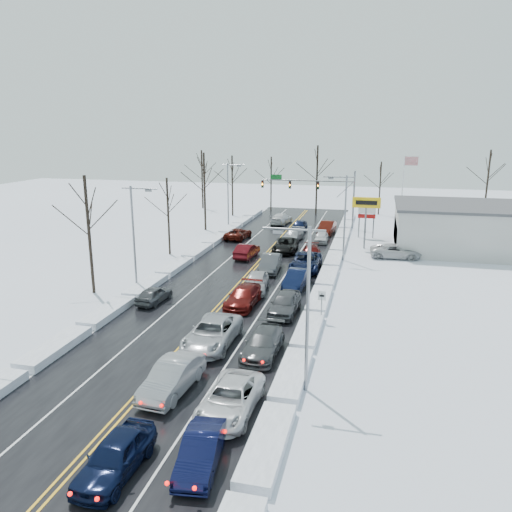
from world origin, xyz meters
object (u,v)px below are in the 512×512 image
(queued_car_0, at_px, (117,473))
(oncoming_car_0, at_px, (247,257))
(traffic_signal_mast, at_px, (318,188))
(dealership_building, at_px, (487,228))
(flagpole, at_px, (404,186))
(tires_plus_sign, at_px, (366,206))

(queued_car_0, xyz_separation_m, oncoming_car_0, (-3.70, 35.11, 0.00))
(queued_car_0, relative_size, oncoming_car_0, 0.99)
(traffic_signal_mast, bearing_deg, dealership_building, -25.95)
(queued_car_0, height_order, oncoming_car_0, queued_car_0)
(flagpole, distance_m, queued_car_0, 58.31)
(traffic_signal_mast, height_order, queued_car_0, traffic_signal_mast)
(flagpole, xyz_separation_m, oncoming_car_0, (-16.95, -21.36, -5.93))
(flagpole, height_order, oncoming_car_0, flagpole)
(dealership_building, bearing_deg, tires_plus_sign, -171.53)
(dealership_building, relative_size, oncoming_car_0, 4.37)
(queued_car_0, distance_m, oncoming_car_0, 35.31)
(flagpole, xyz_separation_m, dealership_building, (8.80, -12.00, -3.27))
(tires_plus_sign, distance_m, oncoming_car_0, 15.16)
(dealership_building, bearing_deg, oncoming_car_0, -160.02)
(tires_plus_sign, relative_size, oncoming_car_0, 1.28)
(traffic_signal_mast, distance_m, queued_car_0, 54.76)
(dealership_building, relative_size, queued_car_0, 4.42)
(flagpole, relative_size, queued_car_0, 2.17)
(traffic_signal_mast, relative_size, dealership_building, 0.65)
(flagpole, height_order, dealership_building, flagpole)
(traffic_signal_mast, bearing_deg, flagpole, 9.73)
(tires_plus_sign, height_order, flagpole, flagpole)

